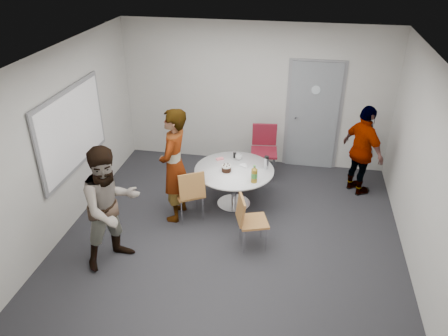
% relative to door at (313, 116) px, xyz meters
% --- Properties ---
extents(floor, '(5.00, 5.00, 0.00)m').
position_rel_door_xyz_m(floor, '(-1.10, -2.48, -1.03)').
color(floor, black).
rests_on(floor, ground).
extents(ceiling, '(5.00, 5.00, 0.00)m').
position_rel_door_xyz_m(ceiling, '(-1.10, -2.48, 1.67)').
color(ceiling, silver).
rests_on(ceiling, wall_back).
extents(wall_back, '(5.00, 0.00, 5.00)m').
position_rel_door_xyz_m(wall_back, '(-1.10, 0.02, 0.32)').
color(wall_back, '#B0AEA7').
rests_on(wall_back, floor).
extents(wall_left, '(0.00, 5.00, 5.00)m').
position_rel_door_xyz_m(wall_left, '(-3.60, -2.48, 0.32)').
color(wall_left, '#B0AEA7').
rests_on(wall_left, floor).
extents(wall_right, '(0.00, 5.00, 5.00)m').
position_rel_door_xyz_m(wall_right, '(1.40, -2.48, 0.32)').
color(wall_right, '#B0AEA7').
rests_on(wall_right, floor).
extents(wall_front, '(5.00, 0.00, 5.00)m').
position_rel_door_xyz_m(wall_front, '(-1.10, -4.98, 0.32)').
color(wall_front, '#B0AEA7').
rests_on(wall_front, floor).
extents(door, '(1.02, 0.17, 2.12)m').
position_rel_door_xyz_m(door, '(0.00, 0.00, 0.00)').
color(door, slate).
rests_on(door, wall_back).
extents(whiteboard, '(0.04, 1.90, 1.25)m').
position_rel_door_xyz_m(whiteboard, '(-3.56, -2.28, 0.42)').
color(whiteboard, gray).
rests_on(whiteboard, wall_left).
extents(table, '(1.29, 1.29, 0.96)m').
position_rel_door_xyz_m(table, '(-1.19, -1.65, -0.45)').
color(table, white).
rests_on(table, floor).
extents(chair_near_left, '(0.59, 0.61, 0.89)m').
position_rel_door_xyz_m(chair_near_left, '(-1.80, -2.22, -0.48)').
color(chair_near_left, brown).
rests_on(chair_near_left, floor).
extents(chair_near_right, '(0.53, 0.50, 0.83)m').
position_rel_door_xyz_m(chair_near_right, '(-0.84, -2.70, -0.53)').
color(chair_near_right, brown).
rests_on(chair_near_right, floor).
extents(chair_far, '(0.52, 0.56, 0.98)m').
position_rel_door_xyz_m(chair_far, '(-0.84, -0.52, -0.42)').
color(chair_far, maroon).
rests_on(chair_far, floor).
extents(person_main, '(0.46, 0.68, 1.83)m').
position_rel_door_xyz_m(person_main, '(-2.05, -2.14, -0.11)').
color(person_main, '#A5C6EA').
rests_on(person_main, floor).
extents(person_left, '(1.04, 1.07, 1.74)m').
position_rel_door_xyz_m(person_left, '(-2.58, -3.32, -0.16)').
color(person_left, white).
rests_on(person_left, floor).
extents(person_right, '(0.85, 0.99, 1.59)m').
position_rel_door_xyz_m(person_right, '(0.85, -0.84, -0.23)').
color(person_right, black).
rests_on(person_right, floor).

